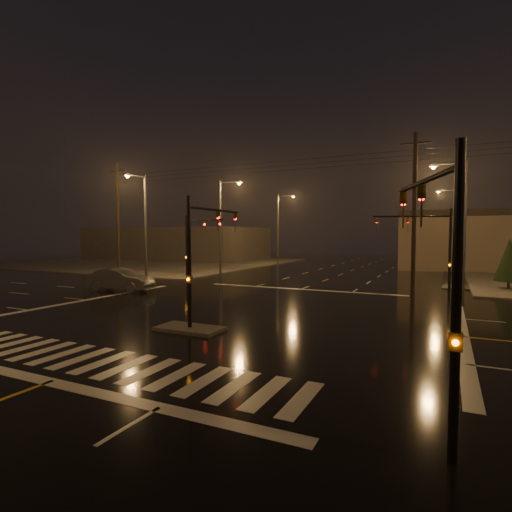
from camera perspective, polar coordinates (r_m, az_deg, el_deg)
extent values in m
plane|color=black|center=(21.74, -3.29, -8.31)|extent=(140.00, 140.00, 0.00)
cube|color=#43413C|center=(63.33, -13.98, -0.89)|extent=(36.00, 36.00, 0.12)
cube|color=#43413C|center=(18.40, -9.42, -10.19)|extent=(3.00, 1.60, 0.15)
cube|color=beige|center=(14.76, -20.99, -13.96)|extent=(15.00, 2.60, 0.01)
cube|color=beige|center=(13.54, -27.39, -15.67)|extent=(16.00, 0.50, 0.01)
cube|color=beige|center=(31.68, 6.41, -4.74)|extent=(16.00, 0.50, 0.01)
cube|color=#413B39|center=(75.73, -11.13, 1.84)|extent=(30.00, 18.00, 5.60)
cylinder|color=black|center=(17.97, -9.50, -1.07)|extent=(0.18, 0.18, 6.00)
cylinder|color=black|center=(19.84, -5.80, 6.57)|extent=(0.12, 4.50, 0.12)
imported|color=#594707|center=(21.59, -2.98, 6.15)|extent=(0.16, 0.20, 1.00)
cube|color=#594707|center=(18.03, -9.48, -3.28)|extent=(0.25, 0.18, 0.35)
cylinder|color=black|center=(29.18, 25.97, 0.22)|extent=(0.18, 0.18, 6.00)
cylinder|color=black|center=(28.41, 21.33, 5.30)|extent=(4.74, 1.82, 0.12)
imported|color=#594707|center=(27.88, 16.85, 5.32)|extent=(0.24, 0.22, 1.00)
cube|color=#594707|center=(29.22, 25.94, -1.15)|extent=(0.25, 0.18, 0.35)
cylinder|color=black|center=(35.85, -9.89, 0.94)|extent=(0.18, 0.18, 6.00)
cylinder|color=black|center=(33.81, -7.52, 5.07)|extent=(4.74, 1.82, 0.12)
imported|color=#594707|center=(32.04, -5.10, 5.12)|extent=(0.24, 0.22, 1.00)
cube|color=#594707|center=(35.88, -9.88, -0.18)|extent=(0.25, 0.18, 0.35)
cylinder|color=black|center=(8.25, 26.71, -6.11)|extent=(0.18, 0.18, 6.00)
cylinder|color=black|center=(10.12, 22.92, 9.80)|extent=(1.48, 3.80, 0.12)
imported|color=#594707|center=(11.83, 20.30, 8.58)|extent=(0.22, 0.24, 1.00)
cube|color=#594707|center=(8.38, 26.60, -10.85)|extent=(0.25, 0.18, 0.35)
cylinder|color=#38383A|center=(42.66, -5.14, 3.98)|extent=(0.24, 0.24, 10.00)
cylinder|color=#38383A|center=(42.42, -3.75, 10.50)|extent=(2.40, 0.14, 0.14)
cube|color=#38383A|center=(41.89, -2.42, 10.53)|extent=(0.70, 0.30, 0.18)
sphere|color=orange|center=(41.87, -2.42, 10.35)|extent=(0.32, 0.32, 0.32)
cylinder|color=#38383A|center=(57.00, 3.14, 3.74)|extent=(0.24, 0.24, 10.00)
cylinder|color=#38383A|center=(56.82, 4.28, 8.59)|extent=(2.40, 0.14, 0.14)
cube|color=#38383A|center=(56.42, 5.33, 8.57)|extent=(0.70, 0.30, 0.18)
sphere|color=orange|center=(56.41, 5.33, 8.44)|extent=(0.32, 0.32, 0.32)
cylinder|color=#38383A|center=(34.68, 27.65, 3.88)|extent=(0.24, 0.24, 10.00)
cylinder|color=#38383A|center=(35.09, 25.85, 11.79)|extent=(2.40, 0.14, 0.14)
cube|color=#38383A|center=(35.10, 24.01, 11.74)|extent=(0.70, 0.30, 0.18)
sphere|color=orange|center=(35.08, 24.01, 11.53)|extent=(0.32, 0.32, 0.32)
cylinder|color=#38383A|center=(54.67, 26.93, 3.45)|extent=(0.24, 0.24, 10.00)
cylinder|color=#38383A|center=(54.93, 25.78, 8.49)|extent=(2.40, 0.14, 0.14)
cube|color=#38383A|center=(54.94, 24.62, 8.46)|extent=(0.70, 0.30, 0.18)
sphere|color=orange|center=(54.92, 24.62, 8.33)|extent=(0.32, 0.32, 0.32)
cylinder|color=#38383A|center=(40.03, -15.51, 3.95)|extent=(0.24, 0.24, 10.00)
cylinder|color=#38383A|center=(39.52, -16.78, 10.93)|extent=(0.14, 2.40, 0.14)
cube|color=#38383A|center=(38.71, -17.90, 11.01)|extent=(0.30, 0.70, 0.18)
sphere|color=orange|center=(38.69, -17.89, 10.82)|extent=(0.32, 0.32, 0.32)
cylinder|color=black|center=(45.98, -19.13, 5.00)|extent=(0.32, 0.32, 12.00)
cube|color=black|center=(46.46, -19.24, 11.42)|extent=(2.20, 0.12, 0.12)
cylinder|color=black|center=(32.78, 21.66, 5.83)|extent=(0.32, 0.32, 12.00)
cube|color=black|center=(33.46, 21.84, 14.76)|extent=(2.20, 0.12, 0.12)
cylinder|color=black|center=(36.62, 32.36, -3.60)|extent=(0.18, 0.18, 0.70)
cone|color=black|center=(36.46, 32.45, -0.47)|extent=(2.12, 2.12, 3.31)
imported|color=#53545A|center=(32.40, -18.81, -3.19)|extent=(5.42, 2.61, 1.71)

